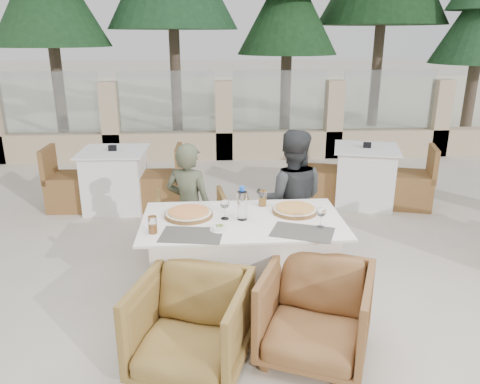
{
  "coord_description": "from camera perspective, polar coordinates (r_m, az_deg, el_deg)",
  "views": [
    {
      "loc": [
        -0.28,
        -3.57,
        2.17
      ],
      "look_at": [
        -0.03,
        0.18,
        0.9
      ],
      "focal_mm": 35.0,
      "sensor_mm": 36.0,
      "label": 1
    }
  ],
  "objects": [
    {
      "name": "ground",
      "position": [
        4.18,
        0.53,
        -12.58
      ],
      "size": [
        80.0,
        80.0,
        0.0
      ],
      "primitive_type": "plane",
      "color": "beige",
      "rests_on": "ground"
    },
    {
      "name": "sand_patch",
      "position": [
        17.7,
        -3.05,
        11.61
      ],
      "size": [
        30.0,
        16.0,
        0.01
      ],
      "primitive_type": "cube",
      "color": "#EEE7C2",
      "rests_on": "ground"
    },
    {
      "name": "perimeter_wall_far",
      "position": [
        8.48,
        -1.99,
        9.36
      ],
      "size": [
        10.0,
        0.34,
        1.6
      ],
      "primitive_type": null,
      "color": "beige",
      "rests_on": "ground"
    },
    {
      "name": "pine_far_left",
      "position": [
        11.06,
        -22.3,
        20.38
      ],
      "size": [
        2.42,
        2.42,
        5.5
      ],
      "primitive_type": "cone",
      "color": "#1E4822",
      "rests_on": "ground"
    },
    {
      "name": "pine_centre",
      "position": [
        10.92,
        5.83,
        20.31
      ],
      "size": [
        2.2,
        2.2,
        5.0
      ],
      "primitive_type": "cone",
      "color": "#1C421E",
      "rests_on": "ground"
    },
    {
      "name": "pine_far_right",
      "position": [
        11.61,
        27.25,
        17.12
      ],
      "size": [
        1.98,
        1.98,
        4.5
      ],
      "primitive_type": "cone",
      "color": "#234F2A",
      "rests_on": "ground"
    },
    {
      "name": "dining_table",
      "position": [
        3.89,
        0.31,
        -8.62
      ],
      "size": [
        1.6,
        0.9,
        0.77
      ],
      "primitive_type": null,
      "color": "white",
      "rests_on": "ground"
    },
    {
      "name": "placemat_near_left",
      "position": [
        3.47,
        -5.93,
        -5.22
      ],
      "size": [
        0.49,
        0.36,
        0.0
      ],
      "primitive_type": "cube",
      "rotation": [
        0.0,
        0.0,
        -0.15
      ],
      "color": "#504C44",
      "rests_on": "dining_table"
    },
    {
      "name": "placemat_near_right",
      "position": [
        3.53,
        7.62,
        -4.86
      ],
      "size": [
        0.53,
        0.44,
        0.0
      ],
      "primitive_type": "cube",
      "rotation": [
        0.0,
        0.0,
        -0.37
      ],
      "color": "#524D46",
      "rests_on": "dining_table"
    },
    {
      "name": "pizza_left",
      "position": [
        3.81,
        -6.27,
        -2.6
      ],
      "size": [
        0.41,
        0.41,
        0.05
      ],
      "primitive_type": "cylinder",
      "rotation": [
        0.0,
        0.0,
        0.06
      ],
      "color": "#DB4C1D",
      "rests_on": "dining_table"
    },
    {
      "name": "pizza_right",
      "position": [
        3.9,
        6.69,
        -2.15
      ],
      "size": [
        0.43,
        0.43,
        0.05
      ],
      "primitive_type": "cylinder",
      "rotation": [
        0.0,
        0.0,
        -0.19
      ],
      "color": "orange",
      "rests_on": "dining_table"
    },
    {
      "name": "water_bottle",
      "position": [
        3.68,
        0.25,
        -1.37
      ],
      "size": [
        0.1,
        0.1,
        0.28
      ],
      "primitive_type": "cylinder",
      "rotation": [
        0.0,
        0.0,
        -0.31
      ],
      "color": "#B8D6F3",
      "rests_on": "dining_table"
    },
    {
      "name": "wine_glass_centre",
      "position": [
        3.71,
        -1.87,
        -1.97
      ],
      "size": [
        0.08,
        0.08,
        0.18
      ],
      "primitive_type": null,
      "rotation": [
        0.0,
        0.0,
        -0.05
      ],
      "color": "silver",
      "rests_on": "dining_table"
    },
    {
      "name": "wine_glass_corner",
      "position": [
        3.6,
        9.83,
        -2.93
      ],
      "size": [
        0.1,
        0.1,
        0.18
      ],
      "primitive_type": null,
      "rotation": [
        0.0,
        0.0,
        0.42
      ],
      "color": "white",
      "rests_on": "dining_table"
    },
    {
      "name": "beer_glass_left",
      "position": [
        3.52,
        -10.6,
        -3.94
      ],
      "size": [
        0.08,
        0.08,
        0.13
      ],
      "primitive_type": "cylinder",
      "rotation": [
        0.0,
        0.0,
        -0.22
      ],
      "color": "#C0681B",
      "rests_on": "dining_table"
    },
    {
      "name": "beer_glass_right",
      "position": [
        4.01,
        2.77,
        -0.76
      ],
      "size": [
        0.09,
        0.09,
        0.14
      ],
      "primitive_type": "cylinder",
      "rotation": [
        0.0,
        0.0,
        0.41
      ],
      "color": "orange",
      "rests_on": "dining_table"
    },
    {
      "name": "olive_dish",
      "position": [
        3.53,
        -2.49,
        -4.34
      ],
      "size": [
        0.14,
        0.14,
        0.04
      ],
      "primitive_type": null,
      "rotation": [
        0.0,
        0.0,
        0.35
      ],
      "color": "white",
      "rests_on": "dining_table"
    },
    {
      "name": "armchair_far_left",
      "position": [
        4.8,
        -5.88,
        -4.03
      ],
      "size": [
        0.77,
        0.79,
        0.65
      ],
      "primitive_type": "imported",
      "rotation": [
        0.0,
        0.0,
        3.25
      ],
      "color": "olive",
      "rests_on": "ground"
    },
    {
      "name": "armchair_far_right",
      "position": [
        4.81,
        4.47,
        -4.29
      ],
      "size": [
        0.64,
        0.66,
        0.6
      ],
      "primitive_type": "imported",
      "rotation": [
        0.0,
        0.0,
        3.14
      ],
      "color": "olive",
      "rests_on": "ground"
    },
    {
      "name": "armchair_near_left",
      "position": [
        3.24,
        -5.99,
        -16.0
      ],
      "size": [
        0.9,
        0.92,
        0.67
      ],
      "primitive_type": "imported",
      "rotation": [
        0.0,
        0.0,
        -0.32
      ],
      "color": "olive",
      "rests_on": "ground"
    },
    {
      "name": "armchair_near_right",
      "position": [
        3.38,
        9.18,
        -14.48
      ],
      "size": [
        0.95,
        0.96,
        0.67
      ],
      "primitive_type": "imported",
      "rotation": [
        0.0,
        0.0,
        -0.4
      ],
      "color": "brown",
      "rests_on": "ground"
    },
    {
      "name": "diner_left",
      "position": [
        4.41,
        -6.22,
        -1.94
      ],
      "size": [
        0.54,
        0.46,
        1.25
      ],
      "primitive_type": "imported",
      "rotation": [
        0.0,
        0.0,
        2.73
      ],
      "color": "#4F543D",
      "rests_on": "ground"
    },
    {
      "name": "diner_right",
      "position": [
        4.45,
        6.22,
        -1.02
      ],
      "size": [
        0.73,
        0.61,
        1.36
      ],
      "primitive_type": "imported",
      "rotation": [
        0.0,
        0.0,
        2.99
      ],
      "color": "#333537",
      "rests_on": "ground"
    },
    {
      "name": "bg_table_a",
      "position": [
        6.27,
        -14.96,
        1.47
      ],
      "size": [
        1.66,
        0.86,
        0.77
      ],
      "primitive_type": null,
      "rotation": [
        0.0,
        0.0,
        -0.03
      ],
      "color": "white",
      "rests_on": "ground"
    },
    {
      "name": "bg_table_b",
      "position": [
        6.43,
        14.92,
        1.91
      ],
      "size": [
        1.8,
        1.23,
        0.77
      ],
      "primitive_type": null,
      "rotation": [
        0.0,
        0.0,
        -0.27
      ],
      "color": "white",
      "rests_on": "ground"
    }
  ]
}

